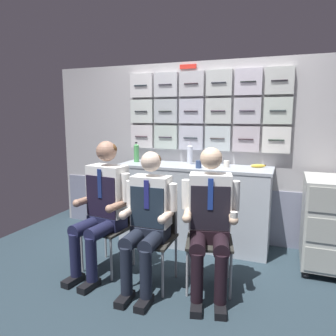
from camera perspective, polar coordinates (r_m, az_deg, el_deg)
ground at (r=3.00m, az=0.30°, el=-21.43°), size 4.80×4.80×0.04m
galley_bulkhead at (r=3.91m, az=7.24°, el=3.34°), size 4.20×0.14×2.15m
galley_counter at (r=3.79m, az=4.57°, el=-6.61°), size 1.77×0.53×0.95m
service_trolley at (r=3.52m, az=26.22°, el=-8.49°), size 0.40×0.65×0.92m
folding_chair_left at (r=3.29m, az=-9.76°, el=-8.62°), size 0.45×0.45×0.83m
crew_member_left at (r=3.11m, az=-11.65°, el=-5.93°), size 0.51×0.66×1.28m
folding_chair_right at (r=2.97m, az=-2.41°, el=-10.44°), size 0.41×0.41×0.83m
crew_member_right at (r=2.78m, az=-3.69°, el=-8.61°), size 0.48×0.59×1.21m
folding_chair_by_counter at (r=2.94m, az=7.46°, el=-10.71°), size 0.48×0.48×0.83m
crew_member_by_counter at (r=2.74m, az=7.54°, el=-8.35°), size 0.51×0.66×1.25m
water_bottle_clear at (r=3.97m, az=-5.68°, el=2.76°), size 0.06×0.06×0.25m
water_bottle_short at (r=3.77m, az=3.94°, el=2.50°), size 0.06×0.06×0.25m
coffee_cup_spare at (r=3.79m, az=-2.70°, el=1.25°), size 0.07×0.07×0.06m
paper_cup_tan at (r=3.64m, az=7.13°, el=0.96°), size 0.08×0.08×0.08m
espresso_cup_small at (r=3.50m, az=5.51°, el=0.68°), size 0.06×0.06×0.08m
coffee_cup_white at (r=3.61m, az=10.45°, el=0.76°), size 0.07×0.07×0.07m
snack_banana at (r=3.66m, az=15.84°, el=0.37°), size 0.17×0.10×0.04m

